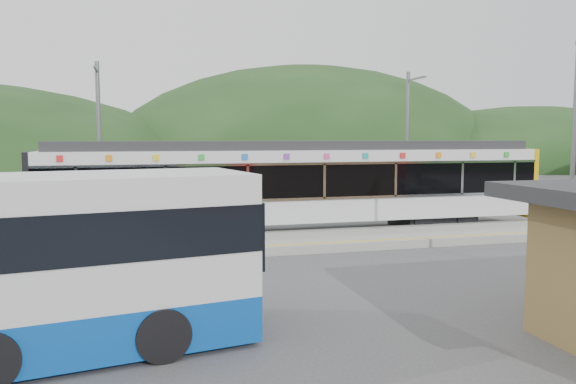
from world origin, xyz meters
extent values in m
plane|color=#4C4C4F|center=(0.00, 0.00, 0.00)|extent=(120.00, 120.00, 0.00)
ellipsoid|color=#1E3D19|center=(16.00, 54.00, 0.00)|extent=(52.00, 39.00, 26.00)
ellipsoid|color=#1E3D19|center=(45.00, 48.00, 0.00)|extent=(44.00, 33.00, 16.00)
cube|color=#9E9E99|center=(0.00, 3.30, 0.15)|extent=(26.00, 3.20, 0.30)
cube|color=yellow|center=(0.00, 2.00, 0.30)|extent=(26.00, 0.10, 0.01)
cube|color=black|center=(-5.05, 6.00, 0.30)|extent=(3.20, 2.20, 0.56)
cube|color=black|center=(6.95, 6.00, 0.30)|extent=(3.20, 2.20, 0.56)
cube|color=silver|center=(0.95, 6.00, 1.04)|extent=(20.00, 2.90, 0.92)
cube|color=black|center=(0.95, 6.00, 2.23)|extent=(20.00, 2.96, 1.45)
cube|color=silver|center=(0.95, 4.50, 1.55)|extent=(20.00, 0.05, 0.10)
cube|color=silver|center=(0.95, 4.50, 2.90)|extent=(20.00, 0.05, 0.10)
cube|color=silver|center=(0.95, 6.00, 3.17)|extent=(20.00, 2.90, 0.45)
cube|color=#2D2D30|center=(0.95, 6.00, 3.58)|extent=(19.40, 2.50, 0.36)
cube|color=gold|center=(11.07, 6.00, 1.90)|extent=(0.24, 2.92, 3.00)
cube|color=black|center=(-9.15, 6.00, 1.90)|extent=(0.20, 2.92, 3.00)
cube|color=silver|center=(-7.55, 4.50, 2.23)|extent=(0.10, 0.05, 1.35)
cube|color=silver|center=(-4.55, 4.50, 2.23)|extent=(0.10, 0.05, 1.35)
cube|color=silver|center=(-1.55, 4.50, 2.23)|extent=(0.10, 0.05, 1.35)
cube|color=silver|center=(1.45, 4.50, 2.23)|extent=(0.10, 0.05, 1.35)
cube|color=silver|center=(4.45, 4.50, 2.23)|extent=(0.10, 0.05, 1.35)
cube|color=silver|center=(7.45, 4.50, 2.23)|extent=(0.10, 0.05, 1.35)
cube|color=silver|center=(9.95, 4.50, 2.23)|extent=(0.10, 0.05, 1.35)
cube|color=red|center=(-8.05, 4.51, 3.18)|extent=(0.22, 0.04, 0.22)
cube|color=orange|center=(-6.45, 4.51, 3.18)|extent=(0.22, 0.04, 0.22)
cube|color=yellow|center=(-4.85, 4.51, 3.18)|extent=(0.22, 0.04, 0.22)
cube|color=green|center=(-3.25, 4.51, 3.18)|extent=(0.22, 0.04, 0.22)
cube|color=blue|center=(-1.65, 4.51, 3.18)|extent=(0.22, 0.04, 0.22)
cube|color=purple|center=(-0.05, 4.51, 3.18)|extent=(0.22, 0.04, 0.22)
cube|color=#E54C8C|center=(1.55, 4.51, 3.18)|extent=(0.22, 0.04, 0.22)
cube|color=#19A5A5|center=(3.15, 4.51, 3.18)|extent=(0.22, 0.04, 0.22)
cube|color=red|center=(4.75, 4.51, 3.18)|extent=(0.22, 0.04, 0.22)
cube|color=orange|center=(6.35, 4.51, 3.18)|extent=(0.22, 0.04, 0.22)
cube|color=yellow|center=(7.95, 4.51, 3.18)|extent=(0.22, 0.04, 0.22)
cube|color=green|center=(9.55, 4.51, 3.18)|extent=(0.22, 0.04, 0.22)
cylinder|color=slate|center=(-7.00, 8.60, 3.50)|extent=(0.18, 0.18, 7.00)
cube|color=slate|center=(-7.00, 7.80, 6.60)|extent=(0.08, 1.80, 0.08)
cylinder|color=slate|center=(7.00, 8.60, 3.50)|extent=(0.18, 0.18, 7.00)
cube|color=slate|center=(7.00, 7.80, 6.60)|extent=(0.08, 1.80, 0.08)
cylinder|color=black|center=(-5.35, -5.02, 0.48)|extent=(1.43, 2.93, 0.97)
cylinder|color=slate|center=(5.96, -3.22, 3.26)|extent=(0.12, 0.12, 6.53)
camera|label=1|loc=(-5.48, -15.95, 3.90)|focal=35.00mm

